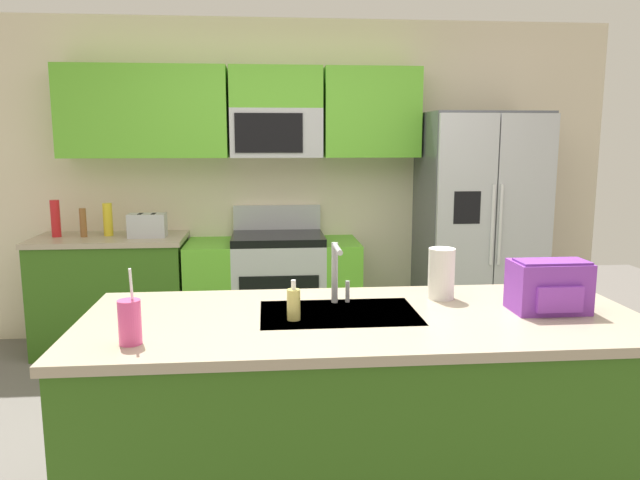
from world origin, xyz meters
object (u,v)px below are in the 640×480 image
toaster (147,225)px  drink_cup_pink (130,322)px  refrigerator (478,230)px  sink_faucet (337,268)px  pepper_mill (83,223)px  bottle_yellow (108,219)px  bottle_red (56,218)px  soap_dispenser (294,304)px  paper_towel_roll (441,274)px  backpack (549,285)px  range_oven (274,290)px

toaster → drink_cup_pink: drink_cup_pink is taller
refrigerator → sink_faucet: bearing=-124.5°
pepper_mill → sink_faucet: sink_faucet is taller
bottle_yellow → bottle_red: 0.39m
soap_dispenser → paper_towel_roll: (0.71, 0.28, 0.05)m
pepper_mill → backpack: bearing=-41.0°
refrigerator → paper_towel_roll: bearing=-114.2°
bottle_red → soap_dispenser: bearing=-53.6°
range_oven → bottle_red: bearing=179.2°
drink_cup_pink → backpack: bearing=9.0°
range_oven → paper_towel_roll: bearing=-69.3°
bottle_red → paper_towel_roll: (2.43, -2.05, -0.02)m
pepper_mill → soap_dispenser: (1.51, -2.31, -0.04)m
pepper_mill → bottle_red: size_ratio=0.78×
range_oven → bottle_red: bottle_red is taller
bottle_red → backpack: (2.83, -2.31, -0.02)m
sink_faucet → pepper_mill: bearing=129.5°
drink_cup_pink → paper_towel_roll: size_ratio=1.19×
range_oven → soap_dispenser: range_oven is taller
range_oven → backpack: (1.17, -2.28, 0.57)m
drink_cup_pink → soap_dispenser: (0.61, 0.25, -0.02)m
refrigerator → bottle_yellow: 2.93m
bottle_yellow → sink_faucet: bearing=-54.1°
refrigerator → backpack: bearing=-102.1°
bottle_yellow → soap_dispenser: bearing=-60.4°
toaster → sink_faucet: sink_faucet is taller
bottle_yellow → range_oven: bearing=-1.9°
drink_cup_pink → bottle_red: bearing=113.2°
toaster → pepper_mill: pepper_mill is taller
soap_dispenser → toaster: bearing=114.3°
toaster → paper_towel_roll: bearing=-48.8°
range_oven → soap_dispenser: size_ratio=8.00×
bottle_red → soap_dispenser: (1.72, -2.33, -0.07)m
pepper_mill → bottle_red: (-0.21, 0.03, 0.03)m
drink_cup_pink → soap_dispenser: size_ratio=1.68×
bottle_yellow → drink_cup_pink: (0.72, -2.60, -0.04)m
soap_dispenser → refrigerator: bearing=54.6°
backpack → sink_faucet: bearing=167.5°
sink_faucet → soap_dispenser: bearing=-132.3°
soap_dispenser → range_oven: bearing=91.4°
range_oven → backpack: bearing=-62.9°
pepper_mill → paper_towel_roll: paper_towel_roll is taller
bottle_yellow → soap_dispenser: 2.70m
range_oven → paper_towel_roll: (0.76, -2.03, 0.58)m
refrigerator → toaster: size_ratio=6.61×
refrigerator → pepper_mill: (-3.10, 0.07, 0.09)m
soap_dispenser → backpack: bearing=1.3°
bottle_yellow → backpack: bearing=-43.5°
pepper_mill → backpack: backpack is taller
refrigerator → sink_faucet: size_ratio=6.56×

